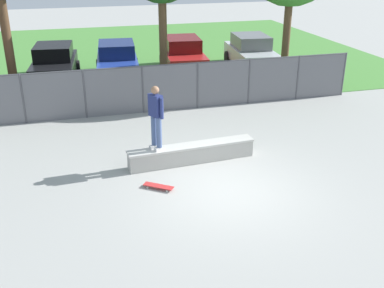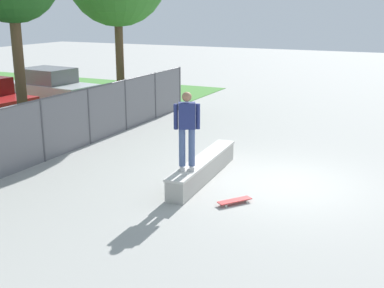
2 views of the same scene
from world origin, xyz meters
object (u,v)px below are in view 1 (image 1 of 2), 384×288
object	(u,v)px
car_black	(55,63)
car_blue	(117,61)
skateboarder	(156,115)
car_red	(183,54)
car_silver	(251,52)
concrete_ledge	(192,153)
skateboard	(159,186)

from	to	relation	value
car_black	car_blue	distance (m)	2.83
skateboarder	car_red	xyz separation A→B (m)	(3.36, 10.25, -0.71)
car_red	car_silver	distance (m)	3.49
skateboarder	car_red	size ratio (longest dim) A/B	0.42
concrete_ledge	car_blue	size ratio (longest dim) A/B	0.86
car_black	car_silver	size ratio (longest dim) A/B	1.00
car_blue	car_silver	size ratio (longest dim) A/B	1.00
skateboard	car_silver	world-z (taller)	car_silver
skateboard	car_silver	xyz separation A→B (m)	(7.07, 11.24, 0.77)
car_silver	skateboarder	bearing A→B (deg)	-124.47
skateboard	car_silver	bearing A→B (deg)	57.83
concrete_ledge	car_black	bearing A→B (deg)	110.63
concrete_ledge	car_black	xyz separation A→B (m)	(-3.76, 9.99, 0.57)
car_blue	car_silver	xyz separation A→B (m)	(6.76, 0.15, 0.00)
skateboarder	skateboard	xyz separation A→B (m)	(-0.23, -1.28, -1.47)
car_black	skateboard	bearing A→B (deg)	-77.47
skateboarder	car_black	world-z (taller)	skateboarder
concrete_ledge	car_red	xyz separation A→B (m)	(2.34, 10.21, 0.57)
skateboard	skateboarder	bearing A→B (deg)	79.78
concrete_ledge	car_black	distance (m)	10.69
skateboarder	car_red	bearing A→B (deg)	71.86
car_black	car_silver	world-z (taller)	same
skateboarder	car_silver	size ratio (longest dim) A/B	0.42
car_black	car_blue	bearing A→B (deg)	-4.54
concrete_ledge	car_red	bearing A→B (deg)	77.08
car_blue	car_red	world-z (taller)	same
skateboarder	car_blue	bearing A→B (deg)	89.55
skateboarder	concrete_ledge	bearing A→B (deg)	2.42
concrete_ledge	car_blue	xyz separation A→B (m)	(-0.94, 9.77, 0.57)
skateboarder	car_silver	distance (m)	12.10
car_black	skateboarder	bearing A→B (deg)	-74.70
skateboarder	car_silver	bearing A→B (deg)	55.53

